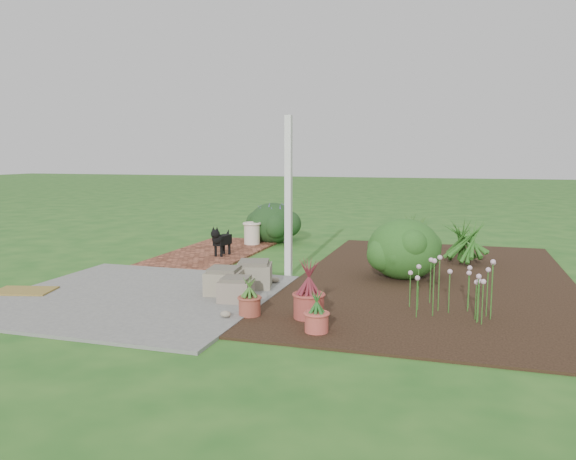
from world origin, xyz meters
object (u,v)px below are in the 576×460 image
(cream_ceramic_urn, at_px, (252,234))
(evergreen_shrub, at_px, (404,247))
(stone_trough_near, at_px, (236,291))
(black_dog, at_px, (221,239))

(cream_ceramic_urn, height_order, evergreen_shrub, evergreen_shrub)
(stone_trough_near, relative_size, black_dog, 0.67)
(stone_trough_near, bearing_deg, cream_ceramic_urn, 108.25)
(stone_trough_near, distance_m, cream_ceramic_urn, 4.64)
(stone_trough_near, xyz_separation_m, black_dog, (-1.51, 2.93, 0.17))
(evergreen_shrub, bearing_deg, cream_ceramic_urn, 145.47)
(black_dog, bearing_deg, stone_trough_near, -55.43)
(stone_trough_near, height_order, evergreen_shrub, evergreen_shrub)
(cream_ceramic_urn, distance_m, evergreen_shrub, 4.09)
(black_dog, distance_m, evergreen_shrub, 3.53)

